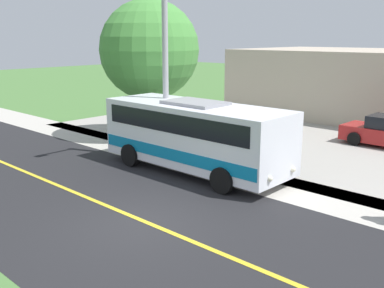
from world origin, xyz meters
name	(u,v)px	position (x,y,z in m)	size (l,w,h in m)	color
ground_plane	(145,222)	(0.00, 0.00, 0.00)	(120.00, 120.00, 0.00)	#477238
road_surface	(145,222)	(0.00, 0.00, 0.00)	(8.00, 100.00, 0.01)	black
sidewalk	(253,179)	(-5.20, 0.00, 0.00)	(2.40, 100.00, 0.01)	#B2ADA3
road_centre_line	(145,222)	(0.00, 0.00, 0.01)	(0.16, 100.00, 0.00)	gold
shuttle_bus_front	(195,133)	(-4.57, -2.27, 1.51)	(2.79, 7.77, 2.72)	white
street_light_pole	(163,57)	(-4.87, -4.31, 4.29)	(1.97, 0.24, 7.77)	#9E9EA3
tree_curbside	(149,50)	(-7.40, -7.94, 4.42)	(4.94, 4.94, 6.90)	#4C3826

